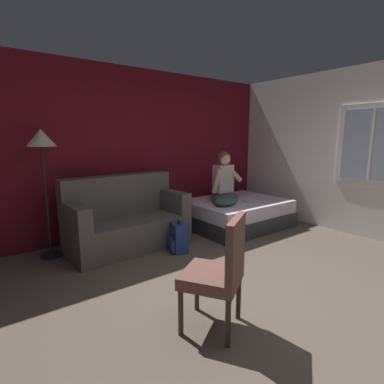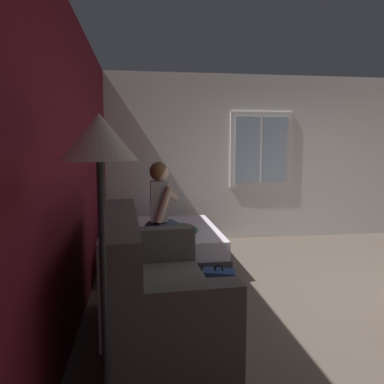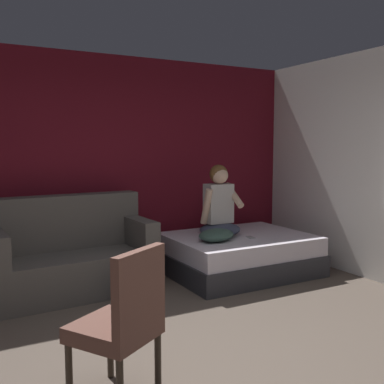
% 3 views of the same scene
% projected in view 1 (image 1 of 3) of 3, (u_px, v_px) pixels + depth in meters
% --- Properties ---
extents(ground_plane, '(40.00, 40.00, 0.00)m').
position_uv_depth(ground_plane, '(269.00, 307.00, 2.86)').
color(ground_plane, brown).
extents(wall_back_accent, '(10.71, 0.16, 2.70)m').
position_uv_depth(wall_back_accent, '(127.00, 152.00, 4.98)').
color(wall_back_accent, maroon).
rests_on(wall_back_accent, ground).
extents(bed, '(1.74, 1.36, 0.48)m').
position_uv_depth(bed, '(236.00, 213.00, 5.41)').
color(bed, '#2D2D33').
rests_on(bed, ground).
extents(couch, '(1.74, 0.90, 1.04)m').
position_uv_depth(couch, '(126.00, 220.00, 4.39)').
color(couch, '#514C47').
rests_on(couch, ground).
extents(side_chair, '(0.63, 0.63, 0.98)m').
position_uv_depth(side_chair, '(220.00, 269.00, 2.45)').
color(side_chair, '#382D23').
rests_on(side_chair, ground).
extents(person_seated, '(0.52, 0.45, 0.88)m').
position_uv_depth(person_seated, '(224.00, 181.00, 5.22)').
color(person_seated, '#383D51').
rests_on(person_seated, bed).
extents(backpack, '(0.30, 0.34, 0.46)m').
position_uv_depth(backpack, '(178.00, 238.00, 4.21)').
color(backpack, navy).
rests_on(backpack, ground).
extents(throw_pillow, '(0.58, 0.52, 0.14)m').
position_uv_depth(throw_pillow, '(225.00, 201.00, 4.97)').
color(throw_pillow, '#385147').
rests_on(throw_pillow, bed).
extents(cell_phone, '(0.09, 0.15, 0.01)m').
position_uv_depth(cell_phone, '(246.00, 202.00, 5.21)').
color(cell_phone, '#B7B7BC').
rests_on(cell_phone, bed).
extents(floor_lamp, '(0.36, 0.36, 1.70)m').
position_uv_depth(floor_lamp, '(42.00, 150.00, 3.81)').
color(floor_lamp, black).
rests_on(floor_lamp, ground).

